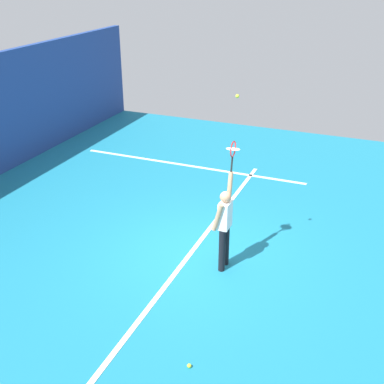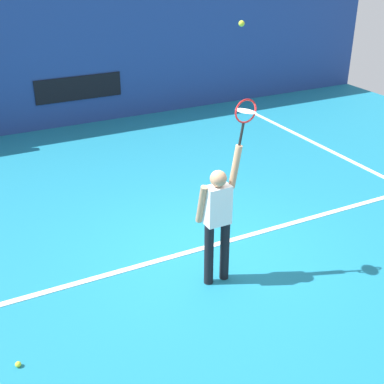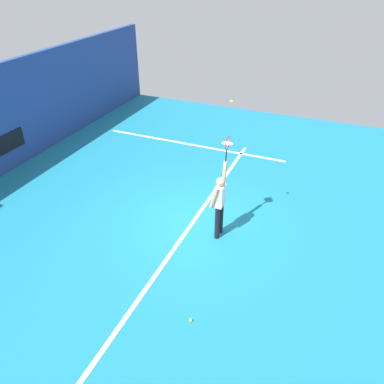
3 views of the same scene
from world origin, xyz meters
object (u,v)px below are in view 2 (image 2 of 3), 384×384
at_px(tennis_ball, 242,23).
at_px(spare_ball, 18,364).
at_px(tennis_player, 217,217).
at_px(tennis_racket, 245,114).

relative_size(tennis_ball, spare_ball, 1.00).
distance_m(tennis_player, tennis_ball, 2.48).
xyz_separation_m(tennis_player, tennis_ball, (0.19, -0.10, 2.47)).
bearing_deg(spare_ball, tennis_racket, 7.51).
bearing_deg(tennis_ball, tennis_racket, 29.70).
bearing_deg(tennis_racket, tennis_player, 179.32).
distance_m(tennis_player, spare_ball, 2.99).
distance_m(tennis_racket, spare_ball, 3.96).
xyz_separation_m(tennis_player, spare_ball, (-2.80, -0.42, -0.98)).
bearing_deg(tennis_ball, tennis_player, 152.10).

